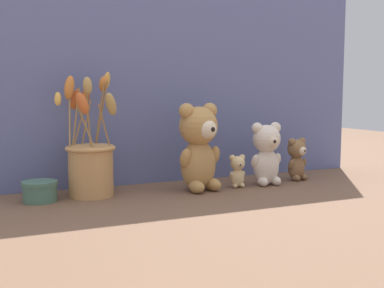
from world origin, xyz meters
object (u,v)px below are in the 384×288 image
Objects in this scene: decorative_tin_tall at (40,191)px; teddy_bear_large at (199,145)px; teddy_bear_medium at (266,152)px; flower_vase at (90,160)px; teddy_bear_small at (297,158)px; teddy_bear_tiny at (237,170)px.

teddy_bear_large is at bearing -4.83° from decorative_tin_tall.
teddy_bear_large reaches higher than teddy_bear_medium.
teddy_bear_medium is at bearing -5.85° from flower_vase.
teddy_bear_small is at bearing 10.84° from teddy_bear_medium.
teddy_bear_tiny is 0.54m from decorative_tin_tall.
teddy_bear_small is at bearing 6.23° from teddy_bear_tiny.
flower_vase reaches higher than teddy_bear_large.
teddy_bear_medium is 0.50m from flower_vase.
teddy_bear_small reaches higher than teddy_bear_tiny.
decorative_tin_tall is at bearing 176.05° from teddy_bear_tiny.
teddy_bear_large is 0.29m from flower_vase.
flower_vase is at bearing 170.23° from teddy_bear_large.
teddy_bear_medium is 1.96× the size of teddy_bear_tiny.
teddy_bear_small is (0.34, 0.02, -0.06)m from teddy_bear_large.
decorative_tin_tall is at bearing 179.05° from teddy_bear_small.
teddy_bear_medium is at bearing -0.10° from teddy_bear_tiny.
teddy_bear_medium is at bearing -0.51° from teddy_bear_large.
teddy_bear_tiny is at bearing -0.84° from teddy_bear_large.
teddy_bear_large is 1.32× the size of teddy_bear_medium.
teddy_bear_tiny is (0.12, -0.00, -0.08)m from teddy_bear_large.
flower_vase is (-0.50, 0.05, -0.00)m from teddy_bear_medium.
decorative_tin_tall is (-0.76, 0.01, -0.04)m from teddy_bear_small.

